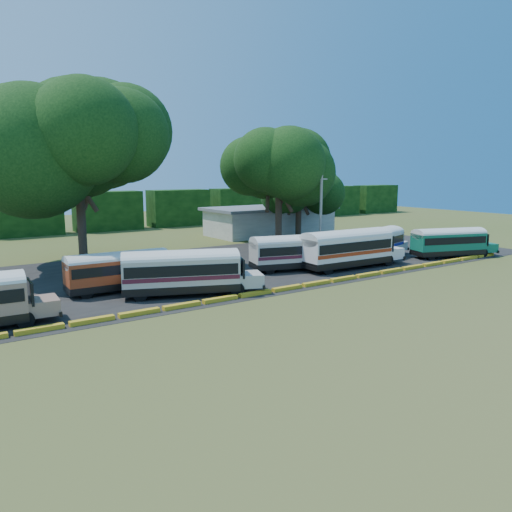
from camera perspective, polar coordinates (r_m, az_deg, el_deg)
ground at (r=38.99m, az=6.22°, el=-3.89°), size 160.00×160.00×0.00m
asphalt_strip at (r=49.02m, az=-2.04°, el=-1.02°), size 64.00×24.00×0.02m
curb at (r=39.70m, az=5.28°, el=-3.40°), size 53.70×0.45×0.30m
terminal_building at (r=72.97m, az=1.65°, el=4.13°), size 19.00×9.00×4.00m
treeline_backdrop at (r=80.82m, az=-16.55°, el=4.96°), size 130.00×4.00×6.00m
bus_red at (r=39.44m, az=-15.19°, el=-1.39°), size 9.45×2.64×3.08m
bus_cream_west at (r=37.11m, az=-8.23°, el=-1.58°), size 10.57×6.13×3.40m
bus_cream_east at (r=46.41m, az=4.68°, el=0.67°), size 10.29×4.92×3.29m
bus_white_red at (r=47.69m, az=10.52°, el=1.06°), size 11.36×3.27×3.70m
bus_white_blue at (r=53.40m, az=13.78°, el=1.58°), size 10.13×5.21×3.24m
bus_teal at (r=56.98m, az=21.32°, el=1.66°), size 9.80×5.25×3.14m
tree_west at (r=49.37m, az=-19.82°, el=12.51°), size 14.84×14.84×17.48m
tree_center at (r=59.13m, az=2.64°, el=10.36°), size 10.45×10.45×13.68m
tree_east at (r=68.58m, az=4.93°, el=8.24°), size 8.73×8.73×10.66m
utility_pole at (r=54.81m, az=7.41°, el=4.74°), size 1.60×0.30×8.68m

